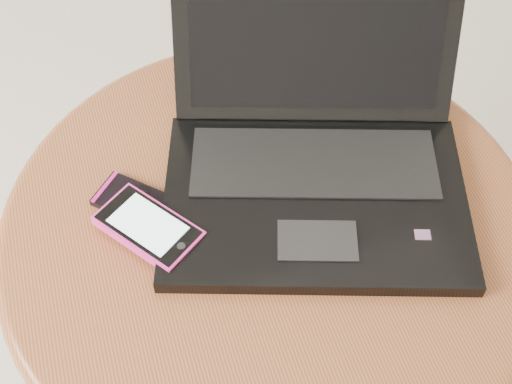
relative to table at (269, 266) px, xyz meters
name	(u,v)px	position (x,y,z in m)	size (l,w,h in m)	color
table	(269,266)	(0.00, 0.00, 0.00)	(0.68, 0.68, 0.54)	#562912
laptop	(315,152)	(0.07, 0.05, 0.16)	(0.46, 0.45, 0.23)	black
phone_black	(136,202)	(-0.15, 0.07, 0.12)	(0.11, 0.11, 0.01)	black
phone_pink	(148,228)	(-0.15, 0.02, 0.13)	(0.13, 0.14, 0.02)	#F3309A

